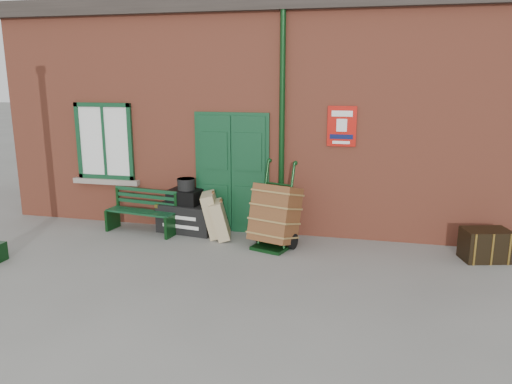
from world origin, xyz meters
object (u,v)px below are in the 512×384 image
(houdini_trunk, at_px, (188,217))
(dark_trunk, at_px, (485,245))
(porter_trolley, at_px, (275,215))
(bench, at_px, (143,210))

(houdini_trunk, xyz_separation_m, dark_trunk, (5.21, -0.34, -0.01))
(houdini_trunk, relative_size, porter_trolley, 0.74)
(porter_trolley, relative_size, dark_trunk, 2.07)
(bench, xyz_separation_m, dark_trunk, (6.03, -0.11, -0.17))
(dark_trunk, bearing_deg, bench, 163.91)
(bench, bearing_deg, porter_trolley, 2.56)
(bench, bearing_deg, dark_trunk, 7.14)
(bench, distance_m, porter_trolley, 2.63)
(bench, relative_size, dark_trunk, 1.98)
(porter_trolley, bearing_deg, dark_trunk, 20.14)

